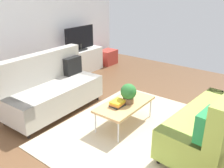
# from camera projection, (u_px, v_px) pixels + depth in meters

# --- Properties ---
(ground_plane) EXTENTS (7.68, 7.68, 0.00)m
(ground_plane) POSITION_uv_depth(u_px,v_px,m) (120.00, 124.00, 4.24)
(ground_plane) COLOR brown
(wall_far) EXTENTS (6.40, 0.12, 2.90)m
(wall_far) POSITION_uv_depth(u_px,v_px,m) (17.00, 26.00, 5.27)
(wall_far) COLOR silver
(wall_far) RESTS_ON ground_plane
(area_rug) EXTENTS (2.90, 2.20, 0.01)m
(area_rug) POSITION_uv_depth(u_px,v_px,m) (132.00, 129.00, 4.07)
(area_rug) COLOR beige
(area_rug) RESTS_ON ground_plane
(couch_beige) EXTENTS (1.92, 0.89, 1.10)m
(couch_beige) POSITION_uv_depth(u_px,v_px,m) (52.00, 89.00, 4.57)
(couch_beige) COLOR #B2ADA3
(couch_beige) RESTS_ON ground_plane
(couch_green) EXTENTS (1.96, 1.00, 1.10)m
(couch_green) POSITION_uv_depth(u_px,v_px,m) (217.00, 122.00, 3.46)
(couch_green) COLOR #A3BC4C
(couch_green) RESTS_ON ground_plane
(coffee_table) EXTENTS (1.10, 0.56, 0.42)m
(coffee_table) POSITION_uv_depth(u_px,v_px,m) (125.00, 105.00, 4.07)
(coffee_table) COLOR tan
(coffee_table) RESTS_ON ground_plane
(tv_console) EXTENTS (1.40, 0.44, 0.64)m
(tv_console) POSITION_uv_depth(u_px,v_px,m) (80.00, 62.00, 6.64)
(tv_console) COLOR silver
(tv_console) RESTS_ON ground_plane
(tv) EXTENTS (1.00, 0.20, 0.64)m
(tv) POSITION_uv_depth(u_px,v_px,m) (80.00, 39.00, 6.39)
(tv) COLOR black
(tv) RESTS_ON tv_console
(storage_trunk) EXTENTS (0.52, 0.40, 0.44)m
(storage_trunk) POSITION_uv_depth(u_px,v_px,m) (108.00, 57.00, 7.43)
(storage_trunk) COLOR #B2382D
(storage_trunk) RESTS_ON ground_plane
(potted_plant) EXTENTS (0.27, 0.27, 0.35)m
(potted_plant) POSITION_uv_depth(u_px,v_px,m) (128.00, 93.00, 4.00)
(potted_plant) COLOR brown
(potted_plant) RESTS_ON coffee_table
(table_book_0) EXTENTS (0.26, 0.21, 0.03)m
(table_book_0) POSITION_uv_depth(u_px,v_px,m) (118.00, 105.00, 3.97)
(table_book_0) COLOR #262626
(table_book_0) RESTS_ON coffee_table
(table_book_1) EXTENTS (0.25, 0.20, 0.03)m
(table_book_1) POSITION_uv_depth(u_px,v_px,m) (118.00, 103.00, 3.96)
(table_book_1) COLOR orange
(table_book_1) RESTS_ON table_book_0
(table_book_2) EXTENTS (0.24, 0.19, 0.03)m
(table_book_2) POSITION_uv_depth(u_px,v_px,m) (118.00, 102.00, 3.95)
(table_book_2) COLOR gold
(table_book_2) RESTS_ON table_book_1
(vase_0) EXTENTS (0.14, 0.14, 0.14)m
(vase_0) POSITION_uv_depth(u_px,v_px,m) (62.00, 52.00, 6.09)
(vase_0) COLOR #B24C4C
(vase_0) RESTS_ON tv_console
(vase_1) EXTENTS (0.11, 0.11, 0.14)m
(vase_1) POSITION_uv_depth(u_px,v_px,m) (68.00, 50.00, 6.24)
(vase_1) COLOR #B24C4C
(vase_1) RESTS_ON tv_console
(bottle_0) EXTENTS (0.06, 0.06, 0.15)m
(bottle_0) POSITION_uv_depth(u_px,v_px,m) (75.00, 49.00, 6.31)
(bottle_0) COLOR gold
(bottle_0) RESTS_ON tv_console
(bottle_1) EXTENTS (0.05, 0.05, 0.20)m
(bottle_1) POSITION_uv_depth(u_px,v_px,m) (78.00, 48.00, 6.38)
(bottle_1) COLOR #262626
(bottle_1) RESTS_ON tv_console
(bottle_2) EXTENTS (0.06, 0.06, 0.19)m
(bottle_2) POSITION_uv_depth(u_px,v_px,m) (81.00, 47.00, 6.46)
(bottle_2) COLOR #262626
(bottle_2) RESTS_ON tv_console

